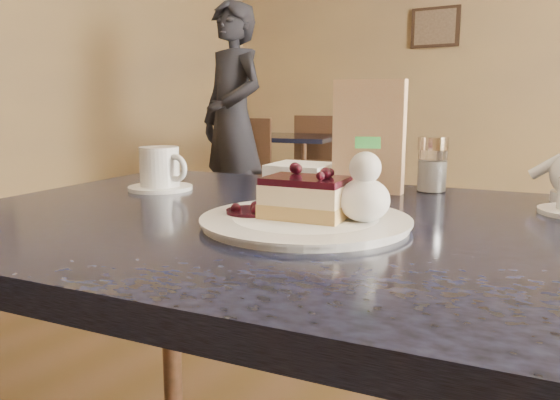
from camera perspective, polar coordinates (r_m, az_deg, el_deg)
The scene contains 11 objects.
main_table at distance 0.90m, azimuth 3.87°, elevation -7.02°, with size 1.36×1.01×0.78m.
dessert_plate at distance 0.83m, azimuth 2.66°, elevation -2.25°, with size 0.31×0.31×0.01m, color white.
cheesecake_slice at distance 0.83m, azimuth 2.69°, elevation 0.24°, with size 0.14×0.11×0.06m.
whipped_cream at distance 0.81m, azimuth 8.80°, elevation 0.01°, with size 0.08×0.08×0.07m.
berry_sauce at distance 0.86m, azimuth -2.91°, elevation -1.19°, with size 0.08×0.08×0.01m, color black.
coffee_set at distance 1.18m, azimuth -12.36°, elevation 3.01°, with size 0.14×0.14×0.09m.
menu_card at distance 1.14m, azimuth 9.25°, elevation 6.55°, with size 0.15×0.03×0.23m, color beige.
sugar_shaker at distance 1.17m, azimuth 15.64°, elevation 3.65°, with size 0.06×0.06×0.11m.
napkin_stack at distance 1.19m, azimuth 2.16°, elevation 2.57°, with size 0.12×0.12×0.05m, color white.
bg_table_far_left at distance 4.76m, azimuth 0.39°, elevation -0.54°, with size 1.03×1.63×1.08m.
patron at distance 3.94m, azimuth -4.95°, elevation 8.28°, with size 0.60×0.39×1.65m, color black.
Camera 1 is at (0.39, -0.75, 0.97)m, focal length 35.00 mm.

